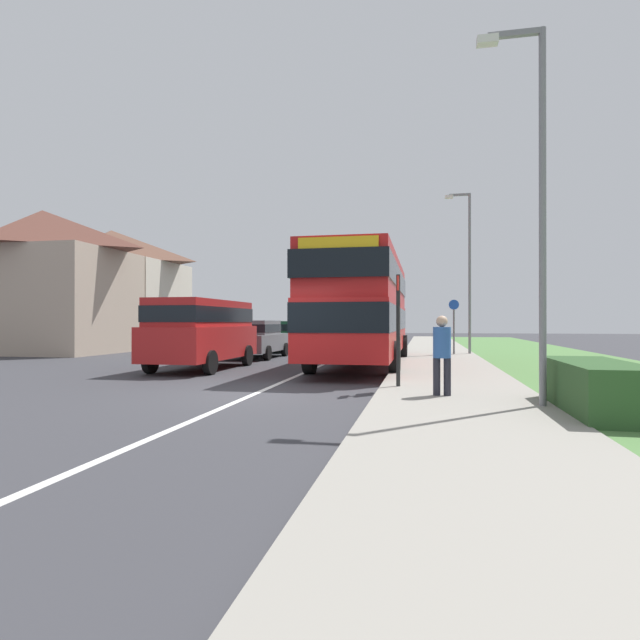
% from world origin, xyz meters
% --- Properties ---
extents(ground_plane, '(120.00, 120.00, 0.00)m').
position_xyz_m(ground_plane, '(0.00, 0.00, 0.00)').
color(ground_plane, '#38383D').
extents(lane_marking_centre, '(0.14, 60.00, 0.01)m').
position_xyz_m(lane_marking_centre, '(0.00, 8.00, 0.00)').
color(lane_marking_centre, silver).
rests_on(lane_marking_centre, ground_plane).
extents(pavement_near_side, '(3.20, 68.00, 0.12)m').
position_xyz_m(pavement_near_side, '(4.20, 6.00, 0.06)').
color(pavement_near_side, gray).
rests_on(pavement_near_side, ground_plane).
extents(grass_verge_seaward, '(6.00, 68.00, 0.08)m').
position_xyz_m(grass_verge_seaward, '(8.50, 6.00, 0.04)').
color(grass_verge_seaward, '#517F42').
rests_on(grass_verge_seaward, ground_plane).
extents(roadside_hedge, '(1.10, 2.97, 0.90)m').
position_xyz_m(roadside_hedge, '(6.30, -1.59, 0.45)').
color(roadside_hedge, '#2D5128').
rests_on(roadside_hedge, ground_plane).
extents(double_decker_bus, '(2.80, 11.10, 3.70)m').
position_xyz_m(double_decker_bus, '(1.49, 7.27, 2.14)').
color(double_decker_bus, red).
rests_on(double_decker_bus, ground_plane).
extents(parked_van_red, '(2.11, 5.16, 2.24)m').
position_xyz_m(parked_van_red, '(-3.50, 4.99, 1.33)').
color(parked_van_red, '#B21E1E').
rests_on(parked_van_red, ground_plane).
extents(parked_car_grey, '(2.01, 4.24, 1.60)m').
position_xyz_m(parked_car_grey, '(-3.47, 10.25, 0.88)').
color(parked_car_grey, slate).
rests_on(parked_car_grey, ground_plane).
extents(parked_car_dark_green, '(1.92, 4.57, 1.58)m').
position_xyz_m(parked_car_dark_green, '(-3.70, 15.35, 0.87)').
color(parked_car_dark_green, '#19472D').
rests_on(parked_car_dark_green, ground_plane).
extents(parked_car_black, '(2.01, 3.91, 1.58)m').
position_xyz_m(parked_car_black, '(-3.47, 20.35, 0.88)').
color(parked_car_black, black).
rests_on(parked_car_black, ground_plane).
extents(pedestrian_at_stop, '(0.34, 0.34, 1.67)m').
position_xyz_m(pedestrian_at_stop, '(3.90, -0.40, 0.98)').
color(pedestrian_at_stop, '#23232D').
rests_on(pedestrian_at_stop, ground_plane).
extents(bus_stop_sign, '(0.09, 0.52, 2.60)m').
position_xyz_m(bus_stop_sign, '(3.00, 0.89, 1.54)').
color(bus_stop_sign, black).
rests_on(bus_stop_sign, ground_plane).
extents(cycle_route_sign, '(0.44, 0.08, 2.52)m').
position_xyz_m(cycle_route_sign, '(4.86, 12.76, 1.43)').
color(cycle_route_sign, slate).
rests_on(cycle_route_sign, ground_plane).
extents(street_lamp_near, '(1.14, 0.20, 6.57)m').
position_xyz_m(street_lamp_near, '(5.43, -1.30, 3.82)').
color(street_lamp_near, slate).
rests_on(street_lamp_near, ground_plane).
extents(street_lamp_mid, '(1.14, 0.20, 7.33)m').
position_xyz_m(street_lamp_mid, '(5.48, 13.30, 4.21)').
color(street_lamp_mid, slate).
rests_on(street_lamp_mid, ground_plane).
extents(house_terrace_far_side, '(7.92, 11.41, 7.11)m').
position_xyz_m(house_terrace_far_side, '(-15.12, 14.58, 3.56)').
color(house_terrace_far_side, tan).
rests_on(house_terrace_far_side, ground_plane).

